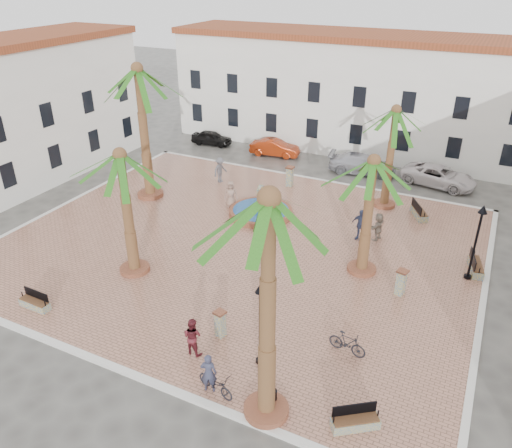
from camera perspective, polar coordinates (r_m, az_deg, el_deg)
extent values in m
plane|color=#56544F|center=(28.82, -1.79, -2.41)|extent=(120.00, 120.00, 0.00)
cube|color=#AE735C|center=(28.78, -1.79, -2.28)|extent=(26.00, 22.00, 0.15)
cube|color=silver|center=(37.85, 6.01, 5.22)|extent=(26.30, 0.30, 0.16)
cube|color=silver|center=(21.57, -16.02, -15.39)|extent=(26.30, 0.30, 0.16)
cube|color=silver|center=(26.28, 24.48, -8.31)|extent=(0.30, 22.30, 0.16)
cube|color=silver|center=(36.10, -20.39, 2.40)|extent=(0.30, 22.30, 0.16)
cube|color=white|center=(44.72, 10.52, 14.38)|extent=(30.00, 7.00, 9.00)
cube|color=brown|center=(43.91, 11.08, 20.41)|extent=(30.40, 7.40, 0.50)
cube|color=black|center=(47.46, -6.70, 12.54)|extent=(1.00, 0.12, 1.60)
cube|color=black|center=(45.60, -2.62, 12.07)|extent=(1.00, 0.12, 1.60)
cube|color=black|center=(43.99, 1.76, 11.50)|extent=(1.00, 0.12, 1.60)
cube|color=black|center=(42.65, 6.43, 10.82)|extent=(1.00, 0.12, 1.60)
cube|color=black|center=(41.60, 11.35, 10.02)|extent=(1.00, 0.12, 1.60)
cube|color=black|center=(40.87, 16.45, 9.11)|extent=(1.00, 0.12, 1.60)
cube|color=black|center=(40.47, 21.67, 8.10)|extent=(1.00, 0.12, 1.60)
cube|color=black|center=(40.42, 26.91, 7.02)|extent=(1.00, 0.12, 1.60)
cube|color=black|center=(46.78, -6.91, 16.08)|extent=(1.00, 0.12, 1.60)
cube|color=black|center=(44.89, -2.71, 15.76)|extent=(1.00, 0.12, 1.60)
cube|color=black|center=(43.25, 1.82, 15.32)|extent=(1.00, 0.12, 1.60)
cube|color=black|center=(41.88, 6.65, 14.75)|extent=(1.00, 0.12, 1.60)
cube|color=black|center=(40.82, 11.74, 14.03)|extent=(1.00, 0.12, 1.60)
cube|color=black|center=(40.07, 17.03, 13.17)|extent=(1.00, 0.12, 1.60)
cube|color=black|center=(39.67, 22.43, 12.17)|extent=(1.00, 0.12, 1.60)
cube|color=black|center=(36.36, -26.50, 5.01)|extent=(0.12, 1.00, 1.60)
cube|color=black|center=(38.70, -22.03, 7.19)|extent=(0.12, 1.00, 1.60)
cube|color=black|center=(41.30, -18.05, 9.07)|extent=(0.12, 1.00, 1.60)
cube|color=black|center=(44.11, -14.54, 10.68)|extent=(0.12, 1.00, 1.60)
cube|color=black|center=(37.86, -22.83, 11.43)|extent=(0.12, 1.00, 1.60)
cube|color=black|center=(40.51, -18.68, 13.08)|extent=(0.12, 1.00, 1.60)
cube|color=black|center=(43.37, -15.01, 14.47)|extent=(0.12, 1.00, 1.60)
cylinder|color=brown|center=(31.82, 0.55, 1.37)|extent=(4.04, 4.04, 0.39)
cylinder|color=#194C8C|center=(31.74, 0.55, 1.65)|extent=(3.56, 3.56, 0.06)
cylinder|color=gray|center=(31.73, 0.55, 1.68)|extent=(0.87, 0.87, 0.77)
cylinder|color=gray|center=(31.40, 0.56, 2.95)|extent=(0.58, 0.58, 1.16)
sphere|color=gray|center=(31.11, 0.56, 4.15)|extent=(0.42, 0.42, 0.42)
cylinder|color=brown|center=(35.29, -11.97, 3.39)|extent=(1.76, 1.76, 0.26)
cylinder|color=brown|center=(33.80, -12.68, 10.02)|extent=(0.57, 0.57, 8.31)
sphere|color=brown|center=(32.83, -13.45, 16.94)|extent=(0.77, 0.77, 0.77)
cylinder|color=brown|center=(26.93, -13.67, -4.97)|extent=(1.54, 1.54, 0.23)
cylinder|color=brown|center=(25.39, -14.47, 1.14)|extent=(0.50, 0.50, 6.17)
sphere|color=brown|center=(24.22, -15.32, 7.69)|extent=(0.68, 0.68, 0.68)
cylinder|color=brown|center=(19.04, 1.18, -20.40)|extent=(1.63, 1.63, 0.24)
cylinder|color=brown|center=(16.15, 1.33, -10.33)|extent=(0.53, 0.53, 8.20)
sphere|color=brown|center=(14.00, 1.51, 3.01)|extent=(0.71, 0.71, 0.71)
cylinder|color=brown|center=(26.75, 11.97, -5.00)|extent=(1.50, 1.50, 0.22)
cylinder|color=brown|center=(25.27, 12.63, 0.83)|extent=(0.49, 0.49, 5.87)
sphere|color=brown|center=(24.13, 13.34, 7.06)|extent=(0.66, 0.66, 0.66)
cylinder|color=brown|center=(34.18, 14.41, 2.23)|extent=(1.44, 1.44, 0.22)
cylinder|color=brown|center=(32.97, 15.06, 7.29)|extent=(0.47, 0.47, 6.22)
sphere|color=brown|center=(32.08, 15.75, 12.49)|extent=(0.63, 0.63, 0.63)
cube|color=gray|center=(25.70, -23.95, -8.39)|extent=(1.61, 0.53, 0.36)
cube|color=#56351E|center=(25.58, -24.04, -8.01)|extent=(1.52, 0.48, 0.05)
cube|color=black|center=(25.55, -23.82, -7.36)|extent=(1.51, 0.08, 0.44)
cylinder|color=black|center=(26.06, -25.16, -7.30)|extent=(0.05, 0.05, 0.27)
cylinder|color=black|center=(25.00, -22.97, -8.36)|extent=(0.05, 0.05, 0.27)
cube|color=gray|center=(18.85, 11.27, -21.45)|extent=(1.67, 1.40, 0.37)
cube|color=#56351E|center=(18.69, 11.33, -21.02)|extent=(1.57, 1.31, 0.06)
cube|color=black|center=(18.63, 11.18, -20.04)|extent=(1.32, 0.97, 0.47)
cylinder|color=black|center=(18.39, 8.87, -21.25)|extent=(0.05, 0.05, 0.28)
cylinder|color=black|center=(18.85, 13.78, -20.30)|extent=(0.05, 0.05, 0.28)
cube|color=gray|center=(28.49, 23.80, -4.58)|extent=(0.95, 1.93, 0.41)
cube|color=#56351E|center=(28.37, 23.89, -4.17)|extent=(0.88, 1.82, 0.06)
cube|color=black|center=(28.19, 23.54, -3.65)|extent=(0.43, 1.72, 0.51)
cylinder|color=black|center=(27.58, 24.18, -4.89)|extent=(0.05, 0.05, 0.31)
cylinder|color=black|center=(29.06, 23.70, -3.08)|extent=(0.05, 0.05, 0.31)
cube|color=gray|center=(33.24, 18.13, 1.14)|extent=(1.38, 1.91, 0.41)
cube|color=#56351E|center=(33.14, 18.19, 1.51)|extent=(1.29, 1.80, 0.06)
cube|color=black|center=(32.94, 17.89, 1.94)|extent=(0.88, 1.58, 0.52)
cylinder|color=black|center=(32.35, 18.71, 1.02)|extent=(0.05, 0.05, 0.31)
cylinder|color=black|center=(33.83, 17.76, 2.35)|extent=(0.05, 0.05, 0.31)
cylinder|color=black|center=(20.84, 0.46, -15.32)|extent=(0.34, 0.34, 0.15)
cylinder|color=black|center=(19.72, 0.48, -11.68)|extent=(0.11, 0.11, 3.38)
cone|color=black|center=(18.61, 0.51, -7.32)|extent=(0.41, 0.41, 0.38)
sphere|color=beige|center=(18.69, 0.50, -7.68)|extent=(0.23, 0.23, 0.23)
cylinder|color=black|center=(27.80, 23.02, -5.55)|extent=(0.37, 0.37, 0.16)
cylinder|color=black|center=(26.90, 23.74, -2.23)|extent=(0.12, 0.12, 3.66)
cone|color=black|center=(26.05, 24.55, 1.56)|extent=(0.45, 0.45, 0.41)
sphere|color=beige|center=(26.11, 24.49, 1.26)|extent=(0.24, 0.24, 0.24)
cube|color=gray|center=(21.77, -4.11, -11.39)|extent=(0.44, 0.44, 1.19)
cube|color=brown|center=(21.37, -4.16, -10.06)|extent=(0.55, 0.55, 0.09)
cube|color=gray|center=(35.95, 3.88, 5.37)|extent=(0.43, 0.43, 1.37)
cube|color=brown|center=(35.68, 3.91, 6.47)|extent=(0.54, 0.54, 0.11)
cube|color=gray|center=(25.11, 16.22, -6.52)|extent=(0.47, 0.47, 1.27)
cube|color=brown|center=(24.75, 16.43, -5.21)|extent=(0.59, 0.59, 0.10)
cylinder|color=black|center=(19.16, 1.90, -19.14)|extent=(0.33, 0.33, 0.64)
imported|color=#31334A|center=(19.31, -5.43, -16.58)|extent=(0.72, 0.59, 1.70)
imported|color=black|center=(19.49, -4.64, -17.71)|extent=(1.78, 0.98, 0.89)
imported|color=#591A22|center=(20.90, -7.27, -12.60)|extent=(0.85, 0.68, 1.70)
imported|color=black|center=(21.29, 10.39, -13.25)|extent=(1.70, 0.73, 0.99)
imported|color=#957160|center=(32.67, -2.90, 3.41)|extent=(1.03, 0.92, 1.77)
imported|color=#2C3554|center=(29.28, 11.85, -0.08)|extent=(1.19, 0.76, 1.89)
imported|color=#56565B|center=(36.57, -4.11, 6.19)|extent=(0.96, 1.35, 1.88)
imported|color=#736456|center=(29.54, 13.79, -0.29)|extent=(0.90, 1.62, 1.67)
imported|color=black|center=(45.27, -5.10, 9.78)|extent=(3.74, 1.81, 1.23)
imported|color=#9B2A0C|center=(42.39, 2.16, 8.71)|extent=(4.29, 1.98, 1.36)
imported|color=#B3B4BD|center=(39.45, 12.04, 6.73)|extent=(5.32, 2.69, 1.48)
imported|color=silver|center=(38.69, 20.18, 5.16)|extent=(5.58, 3.35, 1.45)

